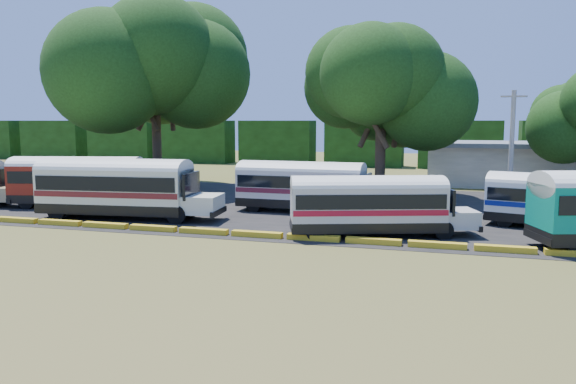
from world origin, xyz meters
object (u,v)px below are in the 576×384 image
(bus_white_red, at_px, (371,202))
(tree_west, at_px, (154,58))
(bus_cream_west, at_px, (119,185))
(bus_red, at_px, (81,178))

(bus_white_red, relative_size, tree_west, 0.61)
(bus_cream_west, bearing_deg, bus_white_red, -9.60)
(bus_cream_west, xyz_separation_m, tree_west, (-5.74, 14.98, 9.27))
(bus_red, relative_size, bus_white_red, 1.12)
(bus_red, xyz_separation_m, bus_cream_west, (5.16, -3.31, 0.07))
(bus_white_red, bearing_deg, bus_red, 149.69)
(bus_cream_west, distance_m, bus_white_red, 15.55)
(bus_white_red, height_order, tree_west, tree_west)
(bus_red, height_order, bus_cream_west, bus_cream_west)
(bus_red, bearing_deg, bus_white_red, -25.28)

